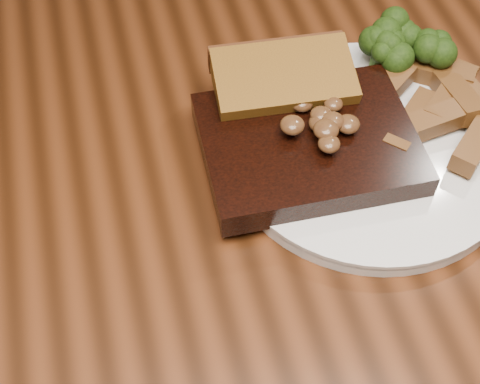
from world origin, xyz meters
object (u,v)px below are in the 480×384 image
at_px(steak, 308,145).
at_px(potato_wedges, 437,108).
at_px(garlic_bread, 282,96).
at_px(dining_table, 257,279).
at_px(plate, 368,148).

xyz_separation_m(steak, potato_wedges, (0.13, 0.01, -0.00)).
bearing_deg(steak, garlic_bread, 96.65).
relative_size(dining_table, potato_wedges, 14.57).
xyz_separation_m(dining_table, potato_wedges, (0.19, 0.07, 0.12)).
distance_m(plate, potato_wedges, 0.07).
xyz_separation_m(steak, garlic_bread, (-0.00, 0.06, 0.00)).
bearing_deg(potato_wedges, garlic_bread, 159.94).
distance_m(plate, steak, 0.06).
bearing_deg(dining_table, garlic_bread, 65.36).
distance_m(dining_table, steak, 0.14).
bearing_deg(dining_table, potato_wedges, 19.90).
relative_size(garlic_bread, potato_wedges, 1.13).
xyz_separation_m(plate, steak, (-0.06, 0.00, 0.02)).
relative_size(plate, garlic_bread, 2.08).
bearing_deg(plate, garlic_bread, 135.00).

